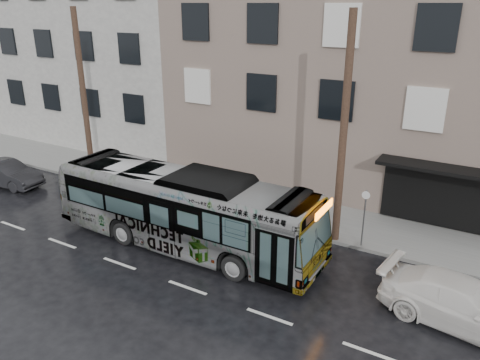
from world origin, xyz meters
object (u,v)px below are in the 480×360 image
object	(u,v)px
utility_pole_front	(343,133)
bus	(184,209)
utility_pole_rear	(84,98)
dark_sedan	(7,174)
white_sedan	(464,304)
sign_post	(364,218)

from	to	relation	value
utility_pole_front	bus	world-z (taller)	utility_pole_front
utility_pole_rear	dark_sedan	distance (m)	6.00
white_sedan	dark_sedan	xyz separation A→B (m)	(-22.69, 0.37, -0.05)
white_sedan	dark_sedan	world-z (taller)	white_sedan
bus	dark_sedan	size ratio (longest dim) A/B	2.80
utility_pole_front	dark_sedan	xyz separation A→B (m)	(-17.53, -2.78, -3.97)
utility_pole_front	sign_post	world-z (taller)	utility_pole_front
white_sedan	dark_sedan	bearing A→B (deg)	96.87
utility_pole_front	sign_post	xyz separation A→B (m)	(1.10, 0.00, -3.30)
utility_pole_front	white_sedan	xyz separation A→B (m)	(5.16, -3.15, -3.92)
sign_post	bus	xyz separation A→B (m)	(-6.28, -3.35, 0.25)
sign_post	bus	bearing A→B (deg)	-151.95
white_sedan	utility_pole_rear	bearing A→B (deg)	88.47
utility_pole_rear	dark_sedan	bearing A→B (deg)	-141.76
sign_post	dark_sedan	world-z (taller)	sign_post
bus	dark_sedan	distance (m)	12.39
sign_post	white_sedan	xyz separation A→B (m)	(4.06, -3.15, -0.62)
sign_post	white_sedan	bearing A→B (deg)	-37.82
utility_pole_front	dark_sedan	world-z (taller)	utility_pole_front
utility_pole_rear	sign_post	xyz separation A→B (m)	(15.10, 0.00, -3.30)
dark_sedan	sign_post	bearing A→B (deg)	-87.28
sign_post	utility_pole_front	bearing A→B (deg)	180.00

